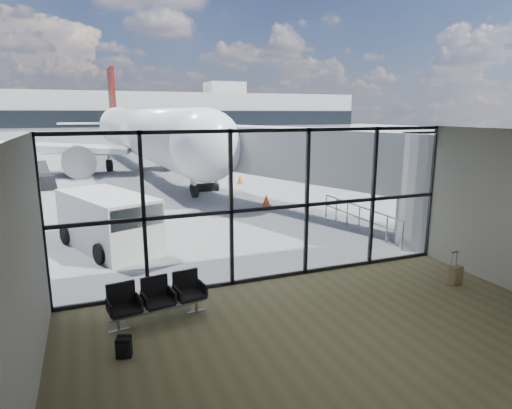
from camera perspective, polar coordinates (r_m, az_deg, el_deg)
ground at (r=51.64m, az=-16.06°, el=6.23°), size 220.00×220.00×0.00m
lounge_shell at (r=8.32m, az=15.14°, el=-4.19°), size 12.02×8.01×4.51m
glass_curtain_wall at (r=12.47m, az=1.90°, el=-0.27°), size 12.10×0.12×4.50m
jet_bridge at (r=20.80m, az=6.63°, el=6.10°), size 8.00×16.50×4.33m
apron_railing at (r=18.49m, az=13.60°, el=-1.34°), size 0.06×5.46×1.11m
far_terminal at (r=73.28m, az=-18.46°, el=11.01°), size 80.00×12.20×11.00m
tree_5 at (r=83.80m, az=-29.02°, el=11.34°), size 6.27×6.27×9.03m
seating_row at (r=10.85m, az=-13.09°, el=-11.85°), size 2.34×0.98×1.04m
backpack at (r=9.62m, az=-17.22°, el=-17.75°), size 0.35×0.35×0.46m
suitcase at (r=13.91m, az=25.11°, el=-8.52°), size 0.37×0.29×0.97m
airliner at (r=40.00m, az=-15.08°, el=9.21°), size 34.54×40.07×10.32m
service_van at (r=16.59m, az=-18.95°, el=-2.08°), size 3.62×5.07×2.02m
belt_loader at (r=31.87m, az=-26.59°, el=2.97°), size 1.83×3.67×1.62m
traffic_cone_a at (r=23.02m, az=-14.62°, el=0.21°), size 0.47×0.47×0.67m
traffic_cone_b at (r=23.22m, az=1.38°, el=0.64°), size 0.43×0.43×0.61m
traffic_cone_c at (r=30.15m, az=-2.15°, el=3.36°), size 0.46×0.46×0.66m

